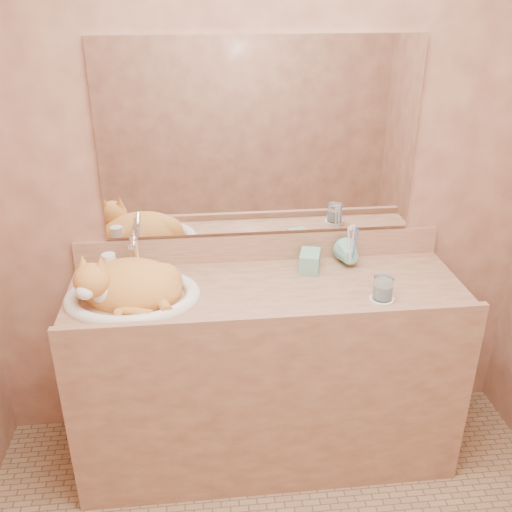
{
  "coord_description": "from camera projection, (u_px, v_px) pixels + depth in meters",
  "views": [
    {
      "loc": [
        -0.26,
        -1.27,
        1.96
      ],
      "look_at": [
        -0.05,
        0.7,
        1.01
      ],
      "focal_mm": 40.0,
      "sensor_mm": 36.0,
      "label": 1
    }
  ],
  "objects": [
    {
      "name": "saucer",
      "position": [
        382.0,
        299.0,
        2.21
      ],
      "size": [
        0.1,
        0.1,
        0.01
      ],
      "primitive_type": "cylinder",
      "color": "white",
      "rests_on": "vanity_counter"
    },
    {
      "name": "wall_back",
      "position": [
        260.0,
        172.0,
        2.37
      ],
      "size": [
        2.4,
        0.02,
        2.5
      ],
      "primitive_type": "cube",
      "color": "brown",
      "rests_on": "ground"
    },
    {
      "name": "faucet",
      "position": [
        135.0,
        254.0,
        2.37
      ],
      "size": [
        0.07,
        0.14,
        0.19
      ],
      "primitive_type": null,
      "rotation": [
        0.0,
        0.0,
        0.14
      ],
      "color": "white",
      "rests_on": "vanity_counter"
    },
    {
      "name": "toothbrushes",
      "position": [
        352.0,
        244.0,
        2.39
      ],
      "size": [
        0.03,
        0.03,
        0.2
      ],
      "primitive_type": null,
      "color": "white",
      "rests_on": "toothbrush_cup"
    },
    {
      "name": "cat",
      "position": [
        127.0,
        284.0,
        2.2
      ],
      "size": [
        0.46,
        0.4,
        0.22
      ],
      "primitive_type": null,
      "rotation": [
        0.0,
        0.0,
        -0.22
      ],
      "color": "#C5782D",
      "rests_on": "sink_basin"
    },
    {
      "name": "soap_dispenser",
      "position": [
        309.0,
        256.0,
        2.35
      ],
      "size": [
        0.1,
        0.1,
        0.18
      ],
      "primitive_type": "imported",
      "rotation": [
        0.0,
        0.0,
        -0.28
      ],
      "color": "#71B597",
      "rests_on": "vanity_counter"
    },
    {
      "name": "mirror",
      "position": [
        260.0,
        140.0,
        2.3
      ],
      "size": [
        1.3,
        0.02,
        0.8
      ],
      "primitive_type": "cube",
      "color": "white",
      "rests_on": "wall_back"
    },
    {
      "name": "sink_basin",
      "position": [
        131.0,
        280.0,
        2.19
      ],
      "size": [
        0.56,
        0.48,
        0.16
      ],
      "primitive_type": null,
      "rotation": [
        0.0,
        0.0,
        -0.11
      ],
      "color": "white",
      "rests_on": "vanity_counter"
    },
    {
      "name": "toothbrush_cup",
      "position": [
        351.0,
        259.0,
        2.43
      ],
      "size": [
        0.11,
        0.11,
        0.1
      ],
      "primitive_type": "imported",
      "rotation": [
        0.0,
        0.0,
        0.04
      ],
      "color": "#71B597",
      "rests_on": "vanity_counter"
    },
    {
      "name": "water_glass",
      "position": [
        383.0,
        288.0,
        2.19
      ],
      "size": [
        0.08,
        0.08,
        0.09
      ],
      "primitive_type": "cylinder",
      "color": "white",
      "rests_on": "saucer"
    },
    {
      "name": "vanity_counter",
      "position": [
        266.0,
        373.0,
        2.48
      ],
      "size": [
        1.6,
        0.55,
        0.85
      ],
      "primitive_type": null,
      "color": "brown",
      "rests_on": "floor"
    },
    {
      "name": "lotion_bottle",
      "position": [
        110.0,
        269.0,
        2.31
      ],
      "size": [
        0.05,
        0.05,
        0.13
      ],
      "primitive_type": "cylinder",
      "color": "white",
      "rests_on": "vanity_counter"
    }
  ]
}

